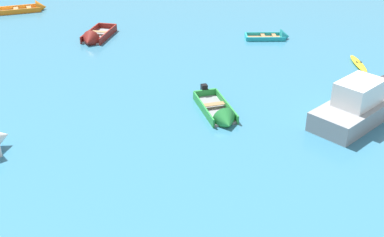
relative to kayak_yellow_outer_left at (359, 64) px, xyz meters
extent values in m
ellipsoid|color=yellow|center=(0.00, 0.00, 0.00)|extent=(1.09, 2.84, 0.25)
torus|color=black|center=(0.00, 0.00, 0.11)|extent=(0.41, 0.41, 0.05)
cube|color=gray|center=(-17.06, 1.76, -0.07)|extent=(1.26, 3.12, 0.12)
cube|color=maroon|center=(-16.39, 1.76, 0.11)|extent=(0.10, 3.25, 0.47)
cube|color=maroon|center=(-17.72, 1.76, 0.11)|extent=(0.10, 3.25, 0.47)
cube|color=maroon|center=(-17.05, 3.38, 0.11)|extent=(1.30, 0.14, 0.47)
cone|color=maroon|center=(-17.07, 0.06, 0.13)|extent=(1.27, 0.75, 1.27)
cube|color=#937047|center=(-17.06, 1.93, 0.20)|extent=(1.19, 0.34, 0.03)
cube|color=#99754C|center=(-5.84, 3.77, -0.09)|extent=(2.65, 1.53, 0.07)
cube|color=teal|center=(-5.96, 4.29, 0.02)|extent=(2.55, 0.65, 0.29)
cube|color=teal|center=(-5.72, 3.25, 0.02)|extent=(2.55, 0.65, 0.29)
cube|color=teal|center=(-7.10, 3.48, 0.02)|extent=(0.34, 1.04, 0.29)
cone|color=teal|center=(-4.52, 4.07, 0.03)|extent=(0.81, 1.13, 1.02)
cube|color=#937047|center=(-5.97, 3.74, 0.08)|extent=(0.48, 0.99, 0.03)
cube|color=#937047|center=(-5.23, 3.91, 0.08)|extent=(0.48, 0.99, 0.03)
cube|color=gray|center=(-0.42, -6.71, 0.33)|extent=(5.19, 6.24, 0.92)
cube|color=white|center=(-0.77, -7.21, 1.36)|extent=(2.49, 2.67, 1.13)
cube|color=black|center=(-0.22, -6.40, 1.58)|extent=(1.27, 0.95, 0.50)
cube|color=gray|center=(-7.38, -7.60, -0.08)|extent=(2.46, 3.26, 0.11)
cube|color=#288C3D|center=(-6.85, -7.31, 0.09)|extent=(1.60, 2.88, 0.43)
cube|color=#288C3D|center=(-7.91, -7.88, 0.09)|extent=(1.60, 2.88, 0.43)
cube|color=#288C3D|center=(-8.15, -6.17, 0.09)|extent=(1.09, 0.67, 0.43)
cone|color=#288C3D|center=(-6.58, -9.08, 0.11)|extent=(1.36, 1.20, 1.15)
cube|color=#937047|center=(-7.46, -7.45, 0.17)|extent=(1.10, 0.81, 0.03)
cube|color=black|center=(-8.21, -6.05, 0.24)|extent=(0.41, 0.41, 0.60)
cube|color=beige|center=(-25.69, 6.29, -0.08)|extent=(3.39, 2.70, 0.09)
cube|color=orange|center=(-26.02, 6.82, 0.06)|extent=(2.95, 1.84, 0.37)
cube|color=orange|center=(-25.37, 5.75, 0.06)|extent=(2.95, 1.84, 0.37)
cone|color=orange|center=(-24.18, 7.21, 0.08)|extent=(1.29, 1.43, 1.20)
cube|color=#937047|center=(-25.85, 6.19, 0.13)|extent=(0.89, 1.14, 0.03)
cube|color=#937047|center=(-25.00, 6.71, 0.13)|extent=(0.89, 1.14, 0.03)
camera|label=1|loc=(-3.98, -28.91, 10.98)|focal=46.25mm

